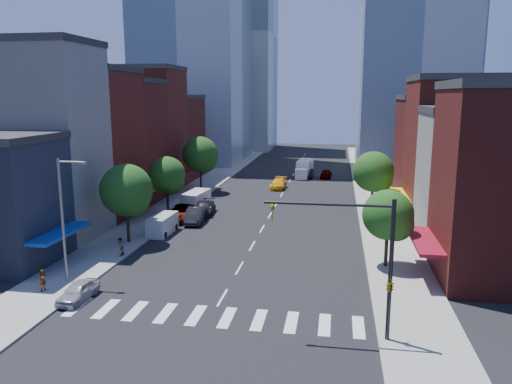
% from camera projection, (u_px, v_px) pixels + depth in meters
% --- Properties ---
extents(ground, '(220.00, 220.00, 0.00)m').
position_uv_depth(ground, '(222.00, 298.00, 33.97)').
color(ground, black).
rests_on(ground, ground).
extents(sidewalk_left, '(5.00, 120.00, 0.15)m').
position_uv_depth(sidewalk_left, '(202.00, 187.00, 74.68)').
color(sidewalk_left, gray).
rests_on(sidewalk_left, ground).
extents(sidewalk_right, '(5.00, 120.00, 0.15)m').
position_uv_depth(sidewalk_right, '(372.00, 192.00, 70.70)').
color(sidewalk_right, gray).
rests_on(sidewalk_right, ground).
extents(crosswalk, '(19.00, 3.00, 0.01)m').
position_uv_depth(crosswalk, '(211.00, 317.00, 31.06)').
color(crosswalk, silver).
rests_on(crosswalk, ground).
extents(bldg_left_1, '(12.00, 8.00, 18.00)m').
position_uv_depth(bldg_left_1, '(34.00, 144.00, 47.21)').
color(bldg_left_1, beige).
rests_on(bldg_left_1, ground).
extents(bldg_left_2, '(12.00, 9.00, 16.00)m').
position_uv_depth(bldg_left_2, '(80.00, 146.00, 55.63)').
color(bldg_left_2, maroon).
rests_on(bldg_left_2, ground).
extents(bldg_left_3, '(12.00, 8.00, 15.00)m').
position_uv_depth(bldg_left_3, '(114.00, 143.00, 63.96)').
color(bldg_left_3, '#551815').
rests_on(bldg_left_3, ground).
extents(bldg_left_4, '(12.00, 9.00, 17.00)m').
position_uv_depth(bldg_left_4, '(139.00, 131.00, 72.00)').
color(bldg_left_4, maroon).
rests_on(bldg_left_4, ground).
extents(bldg_left_5, '(12.00, 10.00, 13.00)m').
position_uv_depth(bldg_left_5, '(162.00, 139.00, 81.58)').
color(bldg_left_5, '#551815').
rests_on(bldg_left_5, ground).
extents(bldg_right_1, '(12.00, 8.00, 12.00)m').
position_uv_depth(bldg_right_1, '(492.00, 182.00, 44.00)').
color(bldg_right_1, beige).
rests_on(bldg_right_1, ground).
extents(bldg_right_2, '(12.00, 10.00, 15.00)m').
position_uv_depth(bldg_right_2, '(468.00, 154.00, 52.43)').
color(bldg_right_2, maroon).
rests_on(bldg_right_2, ground).
extents(bldg_right_3, '(12.00, 10.00, 13.00)m').
position_uv_depth(bldg_right_3, '(447.00, 152.00, 62.30)').
color(bldg_right_3, '#551815').
rests_on(bldg_right_3, ground).
extents(tower_far_w, '(18.00, 18.00, 56.00)m').
position_uv_depth(tower_far_w, '(237.00, 36.00, 123.47)').
color(tower_far_w, '#9EA5AD').
rests_on(tower_far_w, ground).
extents(traffic_signal, '(7.24, 2.24, 8.00)m').
position_uv_depth(traffic_signal, '(380.00, 270.00, 27.23)').
color(traffic_signal, black).
rests_on(traffic_signal, sidewalk_right).
extents(streetlight, '(2.25, 0.25, 9.00)m').
position_uv_depth(streetlight, '(64.00, 212.00, 35.80)').
color(streetlight, slate).
rests_on(streetlight, sidewalk_left).
extents(tree_left_near, '(4.80, 4.80, 7.30)m').
position_uv_depth(tree_left_near, '(128.00, 192.00, 45.42)').
color(tree_left_near, black).
rests_on(tree_left_near, sidewalk_left).
extents(tree_left_mid, '(4.20, 4.20, 6.65)m').
position_uv_depth(tree_left_mid, '(168.00, 177.00, 56.14)').
color(tree_left_mid, black).
rests_on(tree_left_mid, sidewalk_left).
extents(tree_left_far, '(5.00, 5.00, 7.75)m').
position_uv_depth(tree_left_far, '(201.00, 156.00, 69.57)').
color(tree_left_far, black).
rests_on(tree_left_far, sidewalk_left).
extents(tree_right_near, '(4.00, 4.00, 6.20)m').
position_uv_depth(tree_right_near, '(390.00, 217.00, 38.98)').
color(tree_right_near, black).
rests_on(tree_right_near, sidewalk_right).
extents(tree_right_far, '(4.60, 4.60, 7.20)m').
position_uv_depth(tree_right_far, '(375.00, 173.00, 56.28)').
color(tree_right_far, black).
rests_on(tree_right_far, sidewalk_right).
extents(parked_car_front, '(1.69, 3.82, 1.28)m').
position_uv_depth(parked_car_front, '(78.00, 291.00, 33.41)').
color(parked_car_front, '#9F9EA3').
rests_on(parked_car_front, ground).
extents(parked_car_second, '(2.17, 5.10, 1.64)m').
position_uv_depth(parked_car_second, '(195.00, 215.00, 53.74)').
color(parked_car_second, black).
rests_on(parked_car_second, ground).
extents(parked_car_third, '(3.21, 6.07, 1.63)m').
position_uv_depth(parked_car_third, '(180.00, 213.00, 54.96)').
color(parked_car_third, '#999999').
rests_on(parked_car_third, ground).
extents(parked_car_rear, '(2.52, 5.18, 1.45)m').
position_uv_depth(parked_car_rear, '(205.00, 208.00, 57.57)').
color(parked_car_rear, black).
rests_on(parked_car_rear, ground).
extents(cargo_van_near, '(1.94, 4.49, 1.89)m').
position_uv_depth(cargo_van_near, '(162.00, 225.00, 49.36)').
color(cargo_van_near, silver).
rests_on(cargo_van_near, ground).
extents(cargo_van_far, '(2.49, 5.25, 2.17)m').
position_uv_depth(cargo_van_far, '(196.00, 200.00, 60.08)').
color(cargo_van_far, white).
rests_on(cargo_van_far, ground).
extents(taxi, '(2.28, 5.17, 1.48)m').
position_uv_depth(taxi, '(279.00, 183.00, 73.46)').
color(taxi, '#F2A50C').
rests_on(taxi, ground).
extents(traffic_car_oncoming, '(1.62, 4.49, 1.47)m').
position_uv_depth(traffic_car_oncoming, '(309.00, 173.00, 83.46)').
color(traffic_car_oncoming, black).
rests_on(traffic_car_oncoming, ground).
extents(traffic_car_far, '(1.93, 4.35, 1.45)m').
position_uv_depth(traffic_car_far, '(326.00, 174.00, 82.83)').
color(traffic_car_far, '#999999').
rests_on(traffic_car_far, ground).
extents(box_truck, '(2.66, 7.19, 2.83)m').
position_uv_depth(box_truck, '(304.00, 169.00, 83.57)').
color(box_truck, white).
rests_on(box_truck, ground).
extents(pedestrian_near, '(0.48, 0.67, 1.72)m').
position_uv_depth(pedestrian_near, '(43.00, 279.00, 34.64)').
color(pedestrian_near, '#999999').
rests_on(pedestrian_near, sidewalk_left).
extents(pedestrian_far, '(0.61, 0.77, 1.56)m').
position_uv_depth(pedestrian_far, '(120.00, 247.00, 42.21)').
color(pedestrian_far, '#999999').
rests_on(pedestrian_far, sidewalk_left).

